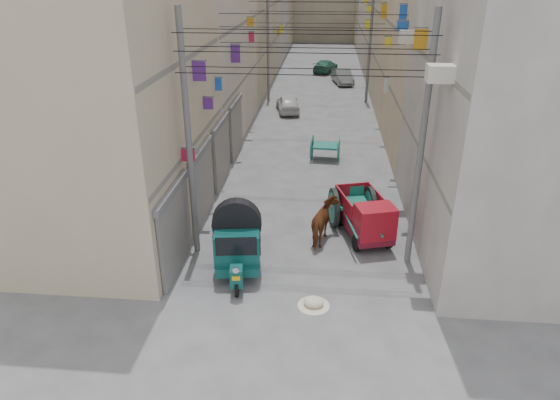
# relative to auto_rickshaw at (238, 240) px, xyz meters

# --- Properties ---
(ground) EXTENTS (140.00, 140.00, 0.00)m
(ground) POSITION_rel_auto_rickshaw_xyz_m (1.95, -4.86, -1.13)
(ground) COLOR #4C4C4E
(ground) RESTS_ON ground
(building_row_left) EXTENTS (8.00, 62.00, 14.00)m
(building_row_left) POSITION_rel_auto_rickshaw_xyz_m (-6.05, 29.26, 5.33)
(building_row_left) COLOR tan
(building_row_left) RESTS_ON ground
(building_row_right) EXTENTS (8.00, 62.00, 14.00)m
(building_row_right) POSITION_rel_auto_rickshaw_xyz_m (9.94, 29.26, 5.33)
(building_row_right) COLOR #A6A19B
(building_row_right) RESTS_ON ground
(shutters_left) EXTENTS (0.18, 14.40, 2.88)m
(shutters_left) POSITION_rel_auto_rickshaw_xyz_m (-1.97, 5.51, 0.37)
(shutters_left) COLOR #46464A
(shutters_left) RESTS_ON ground
(signboards) EXTENTS (8.22, 40.52, 5.67)m
(signboards) POSITION_rel_auto_rickshaw_xyz_m (1.94, 16.80, 2.30)
(signboards) COLOR yellow
(signboards) RESTS_ON ground
(ac_units) EXTENTS (0.70, 6.55, 3.35)m
(ac_units) POSITION_rel_auto_rickshaw_xyz_m (5.60, 2.81, 6.31)
(ac_units) COLOR beige
(ac_units) RESTS_ON ground
(utility_poles) EXTENTS (7.40, 22.20, 8.00)m
(utility_poles) POSITION_rel_auto_rickshaw_xyz_m (1.95, 12.14, 2.87)
(utility_poles) COLOR #57575A
(utility_poles) RESTS_ON ground
(overhead_cables) EXTENTS (7.40, 22.52, 1.12)m
(overhead_cables) POSITION_rel_auto_rickshaw_xyz_m (1.95, 9.54, 5.64)
(overhead_cables) COLOR black
(overhead_cables) RESTS_ON ground
(auto_rickshaw) EXTENTS (1.80, 2.79, 1.91)m
(auto_rickshaw) POSITION_rel_auto_rickshaw_xyz_m (0.00, 0.00, 0.00)
(auto_rickshaw) COLOR black
(auto_rickshaw) RESTS_ON ground
(tonga_cart) EXTENTS (1.85, 3.49, 1.50)m
(tonga_cart) POSITION_rel_auto_rickshaw_xyz_m (3.75, 3.55, -0.34)
(tonga_cart) COLOR black
(tonga_cart) RESTS_ON ground
(mini_truck) EXTENTS (2.08, 3.20, 1.66)m
(mini_truck) POSITION_rel_auto_rickshaw_xyz_m (4.24, 2.38, -0.33)
(mini_truck) COLOR black
(mini_truck) RESTS_ON ground
(second_cart) EXTENTS (1.53, 1.37, 1.27)m
(second_cart) POSITION_rel_auto_rickshaw_xyz_m (2.68, 10.63, -0.45)
(second_cart) COLOR #166354
(second_cart) RESTS_ON ground
(feed_sack) EXTENTS (0.58, 0.47, 0.29)m
(feed_sack) POSITION_rel_auto_rickshaw_xyz_m (2.49, -1.67, -0.98)
(feed_sack) COLOR beige
(feed_sack) RESTS_ON ground
(horse) EXTENTS (1.12, 1.93, 1.53)m
(horse) POSITION_rel_auto_rickshaw_xyz_m (2.75, 2.14, -0.36)
(horse) COLOR brown
(horse) RESTS_ON ground
(distant_car_white) EXTENTS (2.01, 3.65, 1.18)m
(distant_car_white) POSITION_rel_auto_rickshaw_xyz_m (0.05, 19.76, -0.54)
(distant_car_white) COLOR beige
(distant_car_white) RESTS_ON ground
(distant_car_grey) EXTENTS (1.97, 3.82, 1.20)m
(distant_car_grey) POSITION_rel_auto_rickshaw_xyz_m (3.94, 29.36, -0.53)
(distant_car_grey) COLOR #515654
(distant_car_grey) RESTS_ON ground
(distant_car_green) EXTENTS (2.59, 4.18, 1.13)m
(distant_car_green) POSITION_rel_auto_rickshaw_xyz_m (2.45, 34.43, -0.56)
(distant_car_green) COLOR #1E5743
(distant_car_green) RESTS_ON ground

